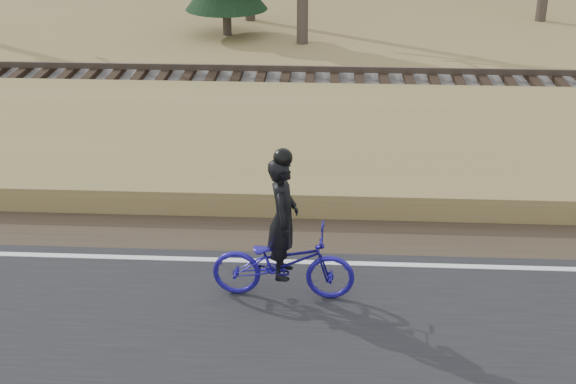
{
  "coord_description": "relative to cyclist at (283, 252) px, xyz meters",
  "views": [
    {
      "loc": [
        -3.71,
        -10.46,
        6.15
      ],
      "look_at": [
        -4.31,
        0.5,
        1.1
      ],
      "focal_mm": 50.0,
      "sensor_mm": 36.0,
      "label": 1
    }
  ],
  "objects": [
    {
      "name": "railroad",
      "position": [
        4.31,
        8.74,
        -0.23
      ],
      "size": [
        120.0,
        2.4,
        0.29
      ],
      "color": "black",
      "rests_on": "ballast"
    },
    {
      "name": "cyclist",
      "position": [
        0.0,
        0.0,
        0.0
      ],
      "size": [
        2.02,
        0.77,
        2.24
      ],
      "rotation": [
        0.0,
        0.0,
        1.53
      ],
      "color": "#1E148C",
      "rests_on": "road"
    },
    {
      "name": "ground",
      "position": [
        4.31,
        0.74,
        -0.76
      ],
      "size": [
        120.0,
        120.0,
        0.0
      ],
      "primitive_type": "plane",
      "color": "olive",
      "rests_on": "ground"
    },
    {
      "name": "embankment",
      "position": [
        4.31,
        4.94,
        -0.54
      ],
      "size": [
        120.0,
        5.0,
        0.44
      ],
      "primitive_type": "cube",
      "color": "olive",
      "rests_on": "ground"
    },
    {
      "name": "edge_line",
      "position": [
        4.31,
        0.94,
        -0.7
      ],
      "size": [
        120.0,
        0.12,
        0.01
      ],
      "primitive_type": "cube",
      "color": "silver",
      "rests_on": "road"
    },
    {
      "name": "ballast",
      "position": [
        4.31,
        8.74,
        -0.54
      ],
      "size": [
        120.0,
        3.0,
        0.45
      ],
      "primitive_type": "cube",
      "color": "slate",
      "rests_on": "ground"
    },
    {
      "name": "shoulder",
      "position": [
        4.31,
        1.94,
        -0.74
      ],
      "size": [
        120.0,
        1.6,
        0.04
      ],
      "primitive_type": "cube",
      "color": "#473A2B",
      "rests_on": "ground"
    }
  ]
}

